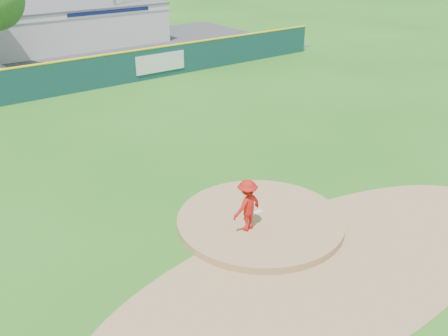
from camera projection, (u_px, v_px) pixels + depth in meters
ground at (260, 224)px, 16.54m from camera, size 120.00×120.00×0.00m
pitchers_mound at (260, 224)px, 16.54m from camera, size 5.50×5.50×0.50m
pitching_rubber at (254, 213)px, 16.64m from camera, size 0.60×0.15×0.04m
infield_dirt_arc at (328, 268)px, 14.37m from camera, size 15.40×15.40×0.01m
parking_lot at (17, 66)px, 36.06m from camera, size 44.00×16.00×0.02m
pitcher at (247, 205)px, 15.45m from camera, size 1.19×0.80×1.71m
pool_building_grp at (69, 24)px, 42.21m from camera, size 15.20×8.20×3.31m
fence_banners at (49, 81)px, 28.71m from camera, size 18.36×0.04×1.20m
outfield_fence at (60, 77)px, 29.09m from camera, size 40.00×0.14×2.07m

